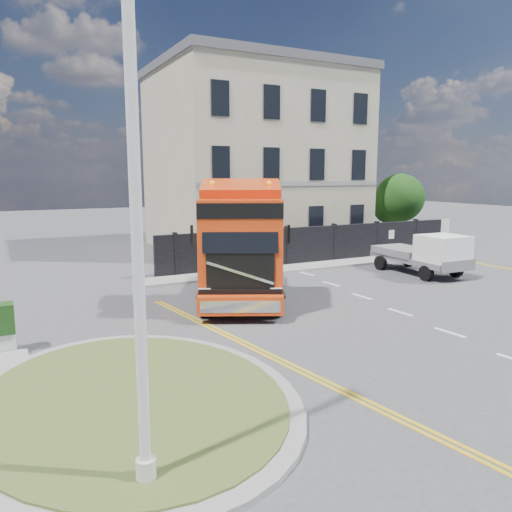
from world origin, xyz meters
TOP-DOWN VIEW (x-y plane):
  - ground at (0.00, 0.00)m, footprint 120.00×120.00m
  - traffic_island at (-7.00, -3.00)m, footprint 6.80×6.80m
  - hoarding_fence at (6.55, 9.00)m, footprint 18.80×0.25m
  - georgian_building at (6.00, 16.50)m, footprint 12.30×10.30m
  - tree at (14.38, 12.10)m, footprint 3.20×3.20m
  - pavement_far at (6.00, 8.10)m, footprint 20.00×1.60m
  - truck at (-1.45, 3.16)m, footprint 5.72×7.80m
  - flatbed_pickup at (8.64, 3.55)m, footprint 2.15×4.90m
  - lamppost_island at (-7.50, -6.00)m, footprint 0.24×0.47m

SIDE VIEW (x-z plane):
  - ground at x=0.00m, z-range 0.00..0.00m
  - pavement_far at x=6.00m, z-range 0.00..0.12m
  - traffic_island at x=-7.00m, z-range 0.00..0.16m
  - hoarding_fence at x=6.55m, z-range 0.00..2.00m
  - flatbed_pickup at x=8.64m, z-range 0.08..2.08m
  - truck at x=-1.45m, z-range -0.23..4.18m
  - tree at x=14.38m, z-range 0.65..5.45m
  - lamppost_island at x=-7.50m, z-range 0.16..7.85m
  - georgian_building at x=6.00m, z-range -0.63..12.17m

